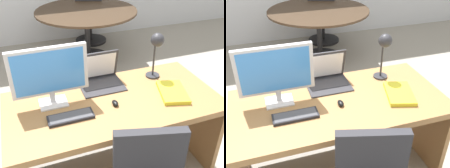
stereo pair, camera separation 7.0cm
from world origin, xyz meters
TOP-DOWN VIEW (x-y plane):
  - ground at (0.00, 1.50)m, footprint 12.00×12.00m
  - desk at (0.00, 0.04)m, footprint 1.60×0.79m
  - monitor at (-0.43, 0.11)m, footprint 0.54×0.16m
  - laptop at (-0.02, 0.29)m, footprint 0.35×0.28m
  - keyboard at (-0.35, -0.10)m, footprint 0.31×0.11m
  - mouse at (-0.01, -0.06)m, footprint 0.04×0.08m
  - desk_lamp at (0.44, 0.20)m, footprint 0.12×0.14m
  - book at (0.46, -0.08)m, footprint 0.28×0.35m
  - meeting_table at (0.42, 2.24)m, footprint 1.49×1.49m
  - meeting_chair_near at (0.65, 2.89)m, footprint 0.59×0.60m

SIDE VIEW (x-z plane):
  - ground at x=0.00m, z-range 0.00..0.00m
  - meeting_chair_near at x=0.65m, z-range -0.09..0.77m
  - desk at x=0.00m, z-range 0.18..0.91m
  - meeting_table at x=0.42m, z-range 0.21..1.00m
  - keyboard at x=-0.35m, z-range 0.74..0.76m
  - book at x=0.46m, z-range 0.74..0.77m
  - mouse at x=-0.01m, z-range 0.74..0.77m
  - laptop at x=-0.02m, z-range 0.69..0.95m
  - monitor at x=-0.43m, z-range 0.77..1.22m
  - desk_lamp at x=0.44m, z-range 0.83..1.23m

